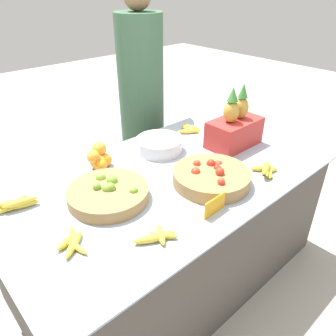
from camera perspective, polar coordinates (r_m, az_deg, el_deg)
name	(u,v)px	position (r m, az deg, el deg)	size (l,w,h in m)	color
ground_plane	(168,270)	(2.28, 0.00, -17.30)	(12.00, 12.00, 0.00)	#A39E93
market_table	(168,227)	(2.02, 0.00, -10.26)	(1.86, 1.05, 0.74)	#4C4742
lime_bowl	(109,193)	(1.63, -10.30, -4.37)	(0.40, 0.40, 0.10)	olive
tomato_basket	(211,177)	(1.74, 7.58, -1.51)	(0.41, 0.41, 0.11)	olive
orange_pile	(99,159)	(1.89, -11.88, 1.49)	(0.15, 0.15, 0.14)	orange
metal_bowl	(159,145)	(2.05, -1.51, 4.08)	(0.29, 0.29, 0.08)	silver
price_sign	(215,205)	(1.52, 8.18, -6.48)	(0.14, 0.01, 0.09)	orange
produce_crate	(234,128)	(2.13, 11.44, 6.90)	(0.35, 0.20, 0.40)	#B22D28
banana_bunch_back_center	(189,129)	(2.34, 3.64, 6.83)	(0.17, 0.18, 0.04)	gold
banana_bunch_middle_right	(15,204)	(1.71, -25.10, -5.77)	(0.21, 0.11, 0.06)	gold
banana_bunch_front_left	(267,169)	(1.89, 16.79, -0.25)	(0.17, 0.16, 0.06)	gold
banana_bunch_front_right	(72,242)	(1.42, -16.31, -12.31)	(0.14, 0.19, 0.03)	gold
banana_bunch_front_center	(158,236)	(1.39, -1.71, -11.75)	(0.18, 0.13, 0.04)	gold
vendor_person	(142,108)	(2.68, -4.56, 10.31)	(0.35, 0.35, 1.67)	#385B42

